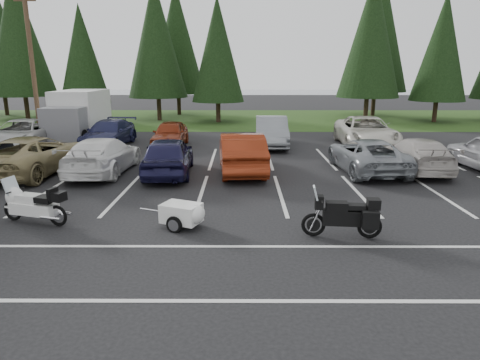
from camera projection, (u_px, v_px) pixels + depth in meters
name	position (u px, v px, depth m)	size (l,w,h in m)	color
ground	(183.00, 203.00, 13.65)	(120.00, 120.00, 0.00)	black
grass_strip	(220.00, 119.00, 36.89)	(80.00, 16.00, 0.01)	#213D13
lake_water	(255.00, 97.00, 66.88)	(70.00, 50.00, 0.02)	slate
utility_pole	(32.00, 59.00, 24.13)	(1.60, 0.26, 9.00)	#473321
box_truck	(76.00, 116.00, 25.42)	(2.40, 5.60, 2.90)	silver
stall_markings	(190.00, 186.00, 15.59)	(32.00, 16.00, 0.01)	silver
conifer_2	(18.00, 33.00, 34.04)	(5.10, 5.10, 11.89)	#332316
conifer_3	(82.00, 54.00, 33.09)	(3.87, 3.87, 9.02)	#332316
conifer_4	(156.00, 39.00, 34.21)	(4.80, 4.80, 11.17)	#332316
conifer_5	(217.00, 50.00, 33.15)	(4.14, 4.14, 9.63)	#332316
conifer_6	(371.00, 35.00, 33.32)	(4.93, 4.93, 11.48)	#332316
conifer_7	(442.00, 47.00, 33.24)	(4.27, 4.27, 9.94)	#332316
conifer_back_b	(177.00, 39.00, 38.59)	(4.97, 4.97, 11.58)	#332316
conifer_back_c	(379.00, 30.00, 37.67)	(5.50, 5.50, 12.81)	#332316
car_near_2	(33.00, 155.00, 17.37)	(2.55, 5.53, 1.54)	#8B7D51
car_near_3	(103.00, 155.00, 17.41)	(2.05, 5.04, 1.46)	white
car_near_4	(168.00, 156.00, 17.11)	(1.84, 4.56, 1.55)	#18173A
car_near_5	(242.00, 153.00, 17.57)	(1.72, 4.95, 1.63)	maroon
car_near_6	(367.00, 155.00, 17.67)	(2.30, 4.98, 1.38)	gray
car_near_7	(417.00, 154.00, 17.82)	(1.93, 4.75, 1.38)	#B5ADA6
car_far_0	(22.00, 134.00, 22.91)	(2.55, 5.53, 1.54)	#BABAB8
car_far_1	(109.00, 133.00, 23.52)	(2.00, 4.93, 1.43)	#1A1D43
car_far_2	(170.00, 134.00, 23.38)	(1.66, 4.14, 1.41)	maroon
car_far_3	(271.00, 132.00, 23.54)	(1.71, 4.90, 1.61)	gray
car_far_4	(366.00, 132.00, 23.33)	(2.72, 5.89, 1.64)	beige
touring_motorcycle	(33.00, 201.00, 11.68)	(2.31, 0.71, 1.28)	white
cargo_trailer	(181.00, 216.00, 11.43)	(1.46, 0.82, 0.67)	white
adventure_motorcycle	(342.00, 212.00, 10.68)	(2.21, 0.77, 1.35)	black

